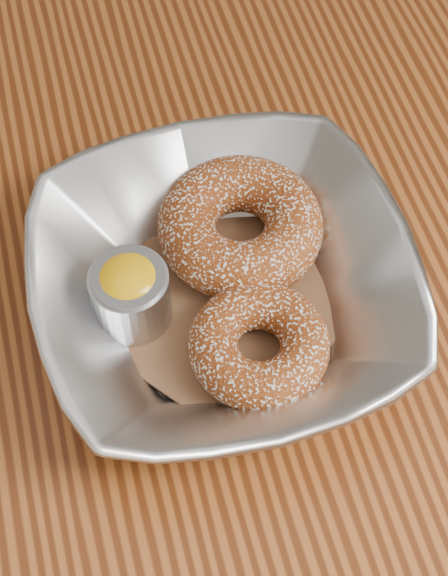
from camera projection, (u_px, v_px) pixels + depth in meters
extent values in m
cube|color=brown|center=(299.00, 340.00, 0.59)|extent=(1.20, 0.80, 0.04)
imported|color=#B3B5BA|center=(224.00, 289.00, 0.56)|extent=(0.24, 0.24, 0.06)
cube|color=brown|center=(224.00, 305.00, 0.57)|extent=(0.20, 0.20, 0.00)
torus|color=maroon|center=(240.00, 226.00, 0.58)|extent=(0.13, 0.13, 0.04)
torus|color=maroon|center=(259.00, 345.00, 0.54)|extent=(0.10, 0.10, 0.03)
cylinder|color=#B3B5BA|center=(131.00, 297.00, 0.55)|extent=(0.05, 0.05, 0.04)
cylinder|color=gray|center=(131.00, 294.00, 0.55)|extent=(0.05, 0.05, 0.04)
ellipsoid|color=#F3AB07|center=(129.00, 282.00, 0.54)|extent=(0.04, 0.04, 0.03)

